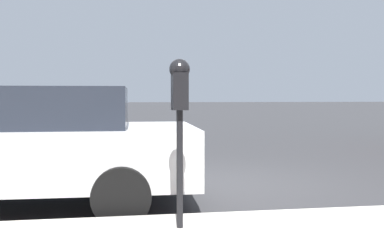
% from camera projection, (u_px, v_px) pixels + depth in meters
% --- Properties ---
extents(ground_plane, '(220.00, 220.00, 0.00)m').
position_uv_depth(ground_plane, '(212.00, 186.00, 6.96)').
color(ground_plane, '#333335').
extents(parking_meter, '(0.21, 0.19, 1.56)m').
position_uv_depth(parking_meter, '(180.00, 99.00, 4.11)').
color(parking_meter, black).
rests_on(parking_meter, sidewalk).
extents(car_white, '(2.25, 4.77, 1.50)m').
position_uv_depth(car_white, '(7.00, 144.00, 5.53)').
color(car_white, silver).
rests_on(car_white, ground_plane).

